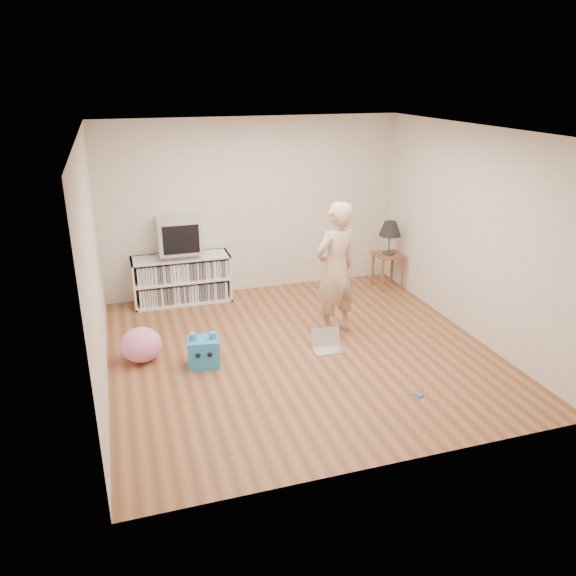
% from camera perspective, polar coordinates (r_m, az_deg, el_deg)
% --- Properties ---
extents(ground, '(4.50, 4.50, 0.00)m').
position_cam_1_polar(ground, '(6.89, 1.25, -6.37)').
color(ground, brown).
rests_on(ground, ground).
extents(walls, '(4.52, 4.52, 2.60)m').
position_cam_1_polar(walls, '(6.39, 1.34, 4.03)').
color(walls, beige).
rests_on(walls, ground).
extents(ceiling, '(4.50, 4.50, 0.01)m').
position_cam_1_polar(ceiling, '(6.14, 1.45, 15.71)').
color(ceiling, white).
rests_on(ceiling, walls).
extents(media_unit, '(1.40, 0.45, 0.70)m').
position_cam_1_polar(media_unit, '(8.36, -10.74, 0.93)').
color(media_unit, white).
rests_on(media_unit, ground).
extents(dvd_deck, '(0.45, 0.35, 0.07)m').
position_cam_1_polar(dvd_deck, '(8.22, -10.90, 3.41)').
color(dvd_deck, gray).
rests_on(dvd_deck, media_unit).
extents(crt_tv, '(0.60, 0.53, 0.50)m').
position_cam_1_polar(crt_tv, '(8.14, -11.04, 5.32)').
color(crt_tv, '#A7A7AD').
rests_on(crt_tv, dvd_deck).
extents(side_table, '(0.42, 0.42, 0.55)m').
position_cam_1_polar(side_table, '(8.87, 10.11, 2.60)').
color(side_table, brown).
rests_on(side_table, ground).
extents(table_lamp, '(0.34, 0.34, 0.52)m').
position_cam_1_polar(table_lamp, '(8.72, 10.33, 5.87)').
color(table_lamp, '#333333').
rests_on(table_lamp, side_table).
extents(person, '(0.73, 0.60, 1.73)m').
position_cam_1_polar(person, '(7.05, 4.84, 1.88)').
color(person, tan).
rests_on(person, ground).
extents(laptop, '(0.37, 0.31, 0.24)m').
position_cam_1_polar(laptop, '(6.92, 3.97, -5.66)').
color(laptop, silver).
rests_on(laptop, ground).
extents(playing_cards, '(0.09, 0.10, 0.02)m').
position_cam_1_polar(playing_cards, '(6.15, 13.10, -10.51)').
color(playing_cards, '#4264B0').
rests_on(playing_cards, ground).
extents(plush_blue, '(0.39, 0.35, 0.41)m').
position_cam_1_polar(plush_blue, '(6.55, -8.55, -6.42)').
color(plush_blue, '#2388D8').
rests_on(plush_blue, ground).
extents(plush_pink, '(0.59, 0.59, 0.40)m').
position_cam_1_polar(plush_pink, '(6.79, -14.69, -5.60)').
color(plush_pink, pink).
rests_on(plush_pink, ground).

